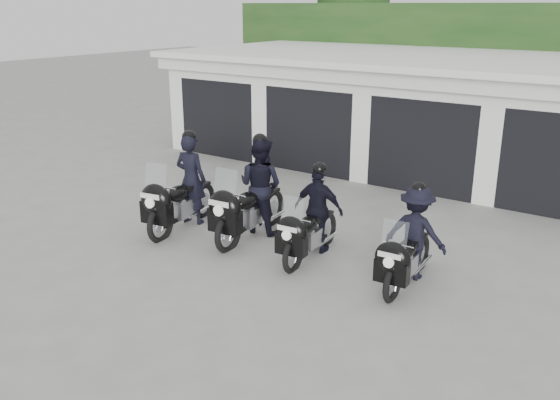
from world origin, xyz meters
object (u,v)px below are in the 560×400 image
Objects in this scene: police_bike_b at (255,193)px; police_bike_c at (314,216)px; police_bike_a at (182,190)px; police_bike_d at (412,239)px.

police_bike_b reaches higher than police_bike_c.
police_bike_a is 1.15× the size of police_bike_c.
police_bike_d is at bearing -5.37° from police_bike_c.
police_bike_c is 1.02× the size of police_bike_d.
police_bike_a reaches higher than police_bike_c.
police_bike_a is at bearing -179.38° from police_bike_d.
police_bike_a is 4.70m from police_bike_d.
police_bike_b is at bearing 167.67° from police_bike_c.
police_bike_a is 1.50m from police_bike_b.
police_bike_b is at bearing 10.76° from police_bike_a.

